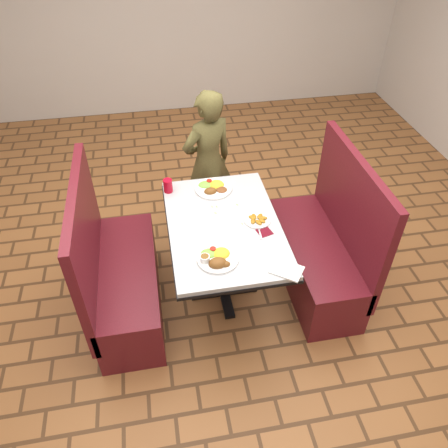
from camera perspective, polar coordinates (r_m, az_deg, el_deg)
The scene contains 15 objects.
room at distance 2.55m, azimuth 0.00°, elevation 20.28°, with size 7.00×7.04×2.82m.
dining_table at distance 3.21m, azimuth 0.00°, elevation -1.30°, with size 0.81×1.21×0.75m.
booth_bench_left at distance 3.43m, azimuth -13.34°, elevation -6.94°, with size 0.47×1.20×1.17m.
booth_bench_right at distance 3.62m, azimuth 12.54°, elevation -3.58°, with size 0.47×1.20×1.17m.
diner_person at distance 3.94m, azimuth -2.10°, elevation 7.99°, with size 0.50×0.33×1.36m, color brown.
near_dinner_plate at distance 2.86m, azimuth -0.92°, elevation -4.31°, with size 0.28×0.28×0.09m.
far_dinner_plate at distance 3.47m, azimuth -1.41°, elevation 4.93°, with size 0.29×0.29×0.07m.
plantain_plate at distance 3.18m, azimuth 4.36°, elevation 0.59°, with size 0.19×0.19×0.03m.
maroon_napkin at distance 3.09m, azimuth 5.31°, elevation -1.03°, with size 0.10×0.10×0.00m, color #5E0E1A.
spoon_utensil at distance 3.08m, azimuth 4.68°, elevation -1.08°, with size 0.01×0.14×0.00m, color silver.
red_tumbler at distance 3.46m, azimuth -7.33°, elevation 4.99°, with size 0.07×0.07×0.11m, color red.
paper_napkin at distance 2.84m, azimuth 8.20°, elevation -5.96°, with size 0.20×0.15×0.01m, color white.
knife_utensil at distance 2.84m, azimuth -0.45°, elevation -5.27°, with size 0.01×0.17×0.00m, color silver.
fork_utensil at distance 2.86m, azimuth -1.18°, elevation -4.87°, with size 0.01×0.13×0.00m, color silver.
lettuce_shreds at distance 3.20m, azimuth 0.51°, elevation 0.78°, with size 0.28×0.32×0.00m, color #7CB548, non-canonical shape.
Camera 1 is at (-0.43, -2.36, 2.79)m, focal length 35.00 mm.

